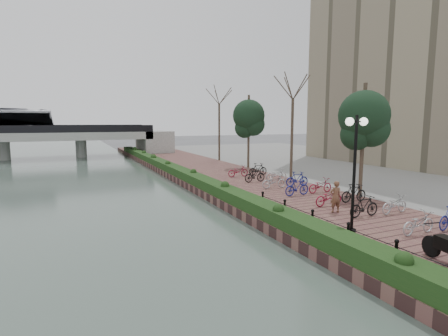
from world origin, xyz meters
TOP-DOWN VIEW (x-y plane):
  - ground at (0.00, 0.00)m, footprint 220.00×220.00m
  - promenade at (4.00, 17.50)m, footprint 8.00×75.00m
  - inland_pavement at (20.00, 17.50)m, footprint 24.00×75.00m
  - hedge at (0.60, 20.00)m, footprint 1.10×56.00m
  - chain_fence at (1.40, 2.00)m, footprint 0.10×14.10m
  - lamppost at (2.54, 4.01)m, footprint 1.02×0.32m
  - pedestrian at (4.00, 6.59)m, footprint 0.61×0.46m
  - bicycle_parking at (5.49, 10.49)m, footprint 2.40×17.32m
  - street_trees at (8.00, 12.68)m, footprint 3.20×37.12m
  - bridge at (-14.91, 45.00)m, footprint 36.00×10.77m

SIDE VIEW (x-z plane):
  - ground at x=0.00m, z-range 0.00..0.00m
  - promenade at x=4.00m, z-range 0.00..0.50m
  - inland_pavement at x=20.00m, z-range 0.00..0.50m
  - hedge at x=0.60m, z-range 0.50..1.10m
  - chain_fence at x=1.40m, z-range 0.50..1.20m
  - bicycle_parking at x=5.49m, z-range 0.47..1.47m
  - pedestrian at x=4.00m, z-range 0.50..2.02m
  - bridge at x=-14.91m, z-range 0.12..6.62m
  - street_trees at x=8.00m, z-range 0.29..7.09m
  - lamppost at x=2.54m, z-range 1.53..6.10m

